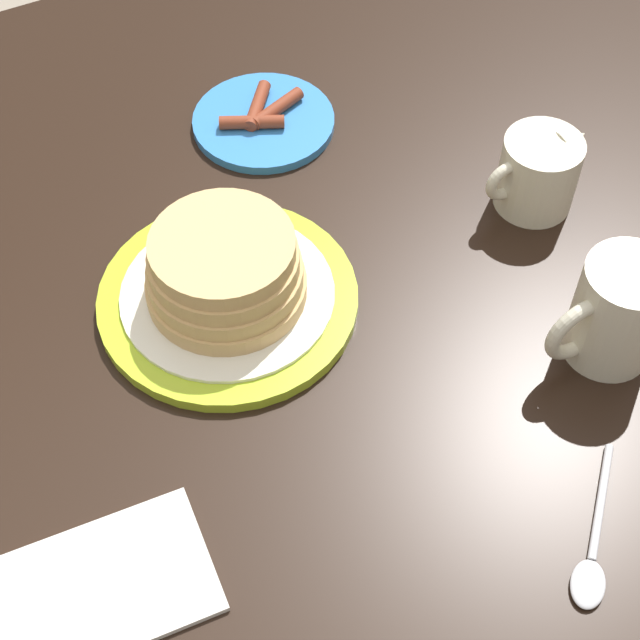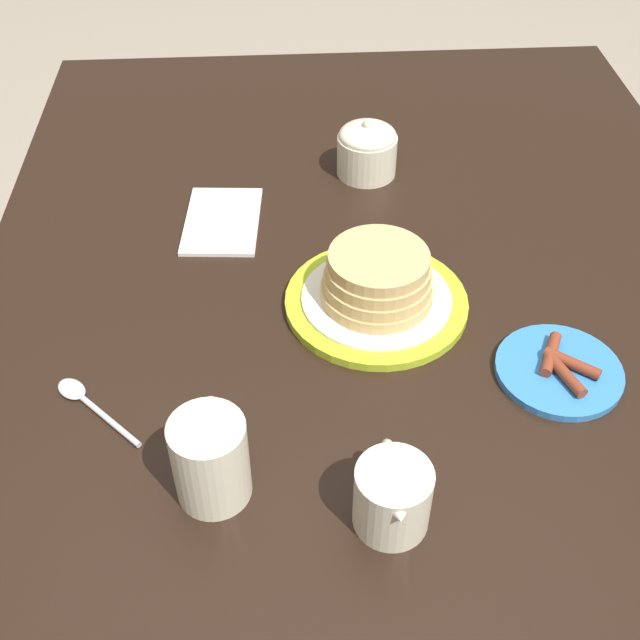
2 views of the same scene
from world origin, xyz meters
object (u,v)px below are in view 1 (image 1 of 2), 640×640
(pancake_plate, at_px, (225,278))
(creamer_pitcher, at_px, (539,172))
(napkin, at_px, (103,587))
(coffee_mug, at_px, (615,312))
(spoon, at_px, (593,553))
(side_plate_bacon, at_px, (263,120))

(pancake_plate, relative_size, creamer_pitcher, 2.10)
(napkin, bearing_deg, coffee_mug, -179.37)
(coffee_mug, height_order, creamer_pitcher, coffee_mug)
(spoon, bearing_deg, side_plate_bacon, -88.88)
(creamer_pitcher, relative_size, napkin, 0.67)
(side_plate_bacon, bearing_deg, creamer_pitcher, 129.83)
(side_plate_bacon, height_order, coffee_mug, coffee_mug)
(pancake_plate, bearing_deg, napkin, 46.80)
(pancake_plate, bearing_deg, creamer_pitcher, 175.60)
(pancake_plate, height_order, coffee_mug, coffee_mug)
(coffee_mug, bearing_deg, spoon, 50.39)
(side_plate_bacon, relative_size, spoon, 1.33)
(side_plate_bacon, distance_m, coffee_mug, 0.43)
(creamer_pitcher, bearing_deg, side_plate_bacon, -50.17)
(pancake_plate, relative_size, spoon, 2.09)
(coffee_mug, xyz_separation_m, napkin, (0.47, 0.01, -0.05))
(pancake_plate, height_order, spoon, pancake_plate)
(napkin, bearing_deg, creamer_pitcher, -160.50)
(coffee_mug, bearing_deg, pancake_plate, -36.79)
(napkin, relative_size, spoon, 1.49)
(creamer_pitcher, distance_m, napkin, 0.55)
(coffee_mug, relative_size, spoon, 0.99)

